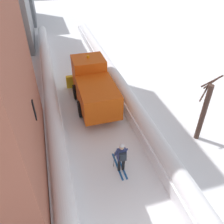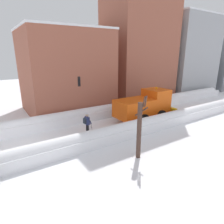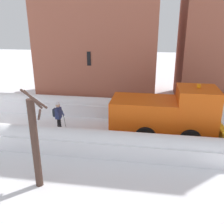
{
  "view_description": "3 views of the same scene",
  "coord_description": "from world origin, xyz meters",
  "px_view_note": "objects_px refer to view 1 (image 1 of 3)",
  "views": [
    {
      "loc": [
        -2.13,
        -2.46,
        9.16
      ],
      "look_at": [
        0.85,
        7.89,
        1.21
      ],
      "focal_mm": 36.37,
      "sensor_mm": 36.0,
      "label": 1
    },
    {
      "loc": [
        13.5,
        -1.57,
        6.26
      ],
      "look_at": [
        0.22,
        7.06,
        1.4
      ],
      "focal_mm": 30.96,
      "sensor_mm": 36.0,
      "label": 2
    },
    {
      "loc": [
        13.13,
        9.81,
        6.1
      ],
      "look_at": [
        0.56,
        7.74,
        1.45
      ],
      "focal_mm": 40.31,
      "sensor_mm": 36.0,
      "label": 3
    }
  ],
  "objects_px": {
    "plow_truck": "(93,86)",
    "skier": "(121,156)",
    "traffic_light_pole": "(35,126)",
    "bare_tree_near": "(204,112)"
  },
  "relations": [
    {
      "from": "skier",
      "to": "traffic_light_pole",
      "type": "distance_m",
      "value": 4.2
    },
    {
      "from": "plow_truck",
      "to": "bare_tree_near",
      "type": "height_order",
      "value": "bare_tree_near"
    },
    {
      "from": "skier",
      "to": "bare_tree_near",
      "type": "height_order",
      "value": "bare_tree_near"
    },
    {
      "from": "traffic_light_pole",
      "to": "bare_tree_near",
      "type": "height_order",
      "value": "traffic_light_pole"
    },
    {
      "from": "plow_truck",
      "to": "skier",
      "type": "relative_size",
      "value": 3.31
    },
    {
      "from": "traffic_light_pole",
      "to": "bare_tree_near",
      "type": "relative_size",
      "value": 1.03
    },
    {
      "from": "plow_truck",
      "to": "bare_tree_near",
      "type": "relative_size",
      "value": 1.48
    },
    {
      "from": "skier",
      "to": "traffic_light_pole",
      "type": "bearing_deg",
      "value": 165.07
    },
    {
      "from": "skier",
      "to": "bare_tree_near",
      "type": "xyz_separation_m",
      "value": [
        5.0,
        1.06,
        0.87
      ]
    },
    {
      "from": "plow_truck",
      "to": "traffic_light_pole",
      "type": "height_order",
      "value": "traffic_light_pole"
    }
  ]
}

